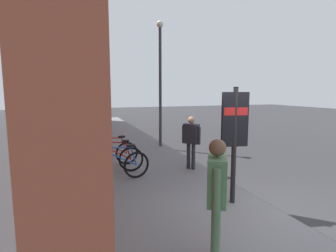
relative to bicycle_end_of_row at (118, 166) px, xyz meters
The scene contains 10 objects.
ground 4.84m from the bicycle_end_of_row, 50.38° to the right, with size 60.00×60.00×0.00m, color #2D2D30.
sidewalk_pavement 5.18m from the bicycle_end_of_row, 10.73° to the right, with size 24.00×3.50×0.12m, color slate.
station_facade 6.95m from the bicycle_end_of_row, 10.18° to the left, with size 22.00×0.65×7.46m.
bicycle_end_of_row is the anchor object (origin of this frame).
bicycle_beside_lamp 0.79m from the bicycle_end_of_row, ahead, with size 0.48×1.76×0.97m.
bicycle_leaning_wall 1.50m from the bicycle_end_of_row, ahead, with size 0.48×1.77×0.97m.
transit_info_sign 3.20m from the bicycle_end_of_row, 136.48° to the right, with size 0.18×0.56×2.40m.
pedestrian_near_bus 3.84m from the bicycle_end_of_row, 168.93° to the right, with size 0.57×0.45×1.70m.
pedestrian_by_facade 2.34m from the bicycle_end_of_row, 80.92° to the right, with size 0.49×0.46×1.58m.
street_lamp 5.23m from the bicycle_end_of_row, 32.31° to the right, with size 0.28×0.28×5.13m.
Camera 1 is at (-3.74, 3.73, 2.44)m, focal length 28.26 mm.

